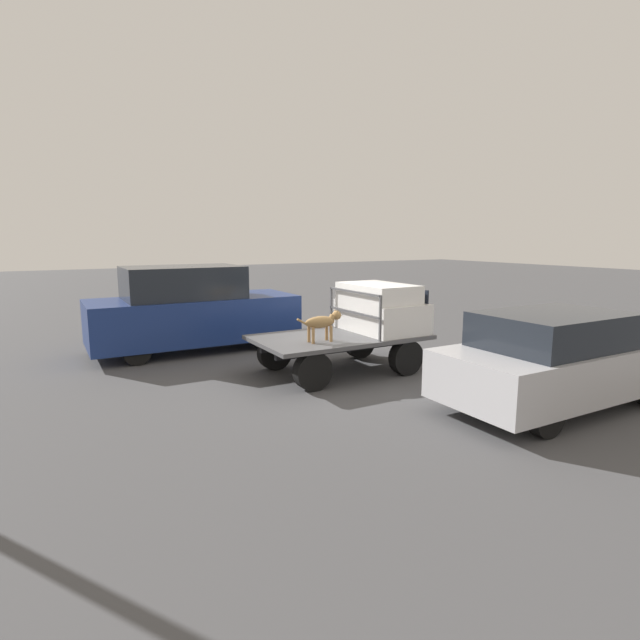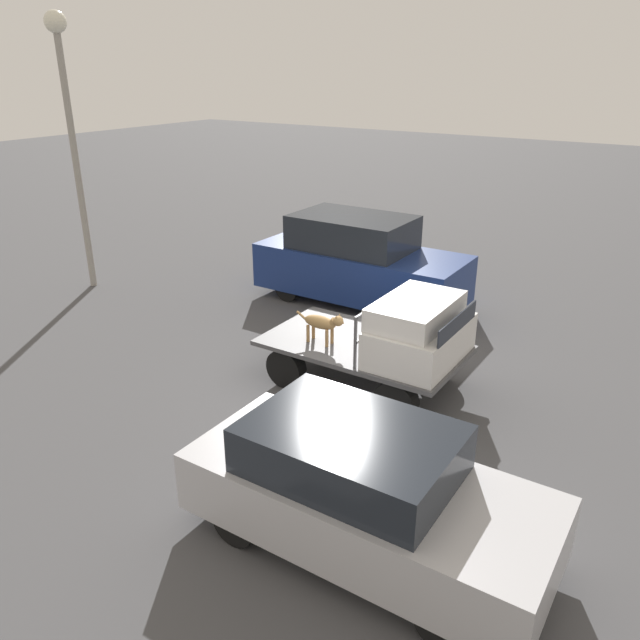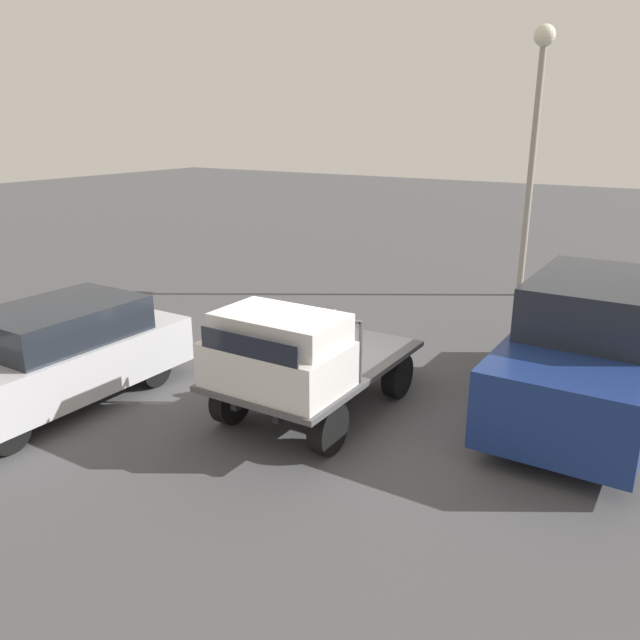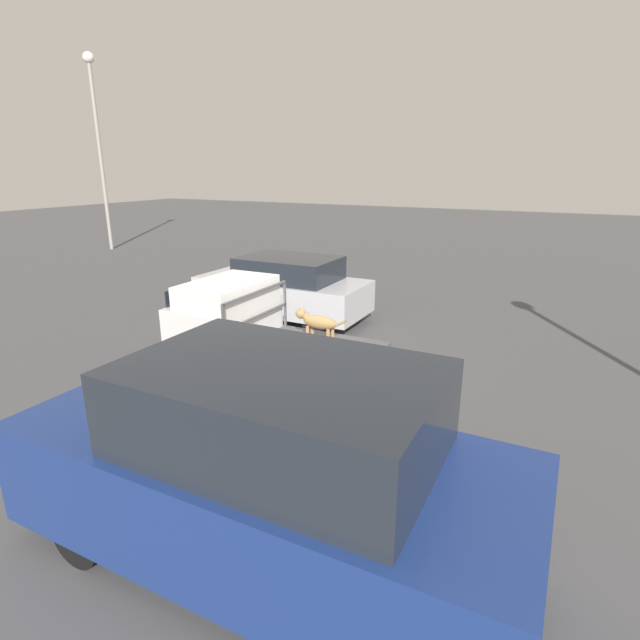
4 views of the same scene
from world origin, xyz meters
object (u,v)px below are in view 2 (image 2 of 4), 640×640
Objects in this scene: parked_pickup_far at (359,262)px; light_pole_near at (68,107)px; flatbed_truck at (363,354)px; parked_sedan at (362,490)px; dog at (323,323)px.

light_pole_near is (-6.33, -2.66, 3.37)m from parked_pickup_far.
parked_pickup_far is (-2.09, 3.49, 0.45)m from flatbed_truck.
parked_sedan is (1.99, -3.57, 0.23)m from flatbed_truck.
flatbed_truck is 0.92m from dog.
flatbed_truck is at bearing -5.62° from light_pole_near.
light_pole_near is at bearing 155.77° from parked_sedan.
dog is 4.12m from parked_sedan.
parked_sedan is at bearing -67.11° from dog.
parked_sedan is at bearing -66.11° from parked_pickup_far.
dog is 4.15m from parked_pickup_far.
light_pole_near is at bearing 155.10° from dog.
parked_sedan is 11.86m from light_pole_near.
parked_pickup_far is (-4.08, 7.06, 0.21)m from parked_sedan.
dog is at bearing -147.51° from flatbed_truck.
flatbed_truck is 4.10m from parked_sedan.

